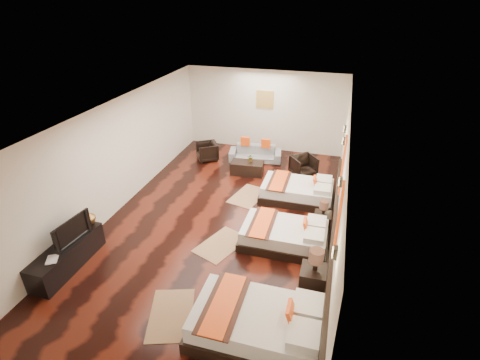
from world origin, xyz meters
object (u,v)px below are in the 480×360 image
(nightstand_a, at_px, (314,278))
(figurine, at_px, (87,217))
(nightstand_b, at_px, (322,220))
(sofa, at_px, (255,154))
(bed_near, at_px, (260,324))
(book, at_px, (46,260))
(bed_far, at_px, (298,191))
(armchair_left, at_px, (207,151))
(tv_console, at_px, (67,256))
(armchair_right, at_px, (303,166))
(tv, at_px, (69,230))
(table_plant, at_px, (251,158))
(coffee_table, at_px, (247,168))
(bed_mid, at_px, (285,235))

(nightstand_a, bearing_deg, figurine, 178.36)
(nightstand_b, xyz_separation_m, sofa, (-2.48, 3.43, -0.03))
(bed_near, height_order, book, bed_near)
(nightstand_b, relative_size, figurine, 2.27)
(bed_near, relative_size, bed_far, 1.13)
(armchair_left, bearing_deg, bed_near, -5.12)
(book, height_order, sofa, book)
(tv_console, distance_m, book, 0.58)
(armchair_right, bearing_deg, tv, -164.84)
(sofa, relative_size, table_plant, 6.89)
(figurine, distance_m, coffee_table, 5.04)
(nightstand_b, xyz_separation_m, coffee_table, (-2.48, 2.38, -0.08))
(figurine, height_order, table_plant, figurine)
(book, xyz_separation_m, armchair_left, (0.89, 6.33, -0.26))
(bed_mid, relative_size, armchair_right, 2.78)
(book, bearing_deg, table_plant, 65.96)
(armchair_right, height_order, table_plant, table_plant)
(nightstand_b, relative_size, tv_console, 0.44)
(sofa, xyz_separation_m, armchair_right, (1.69, -0.67, 0.07))
(tv_console, height_order, book, book)
(armchair_left, xyz_separation_m, armchair_right, (3.27, -0.29, 0.01))
(nightstand_b, height_order, tv_console, nightstand_b)
(bed_mid, distance_m, nightstand_b, 1.11)
(nightstand_a, xyz_separation_m, table_plant, (-2.39, 4.58, 0.18))
(sofa, bearing_deg, coffee_table, -99.57)
(table_plant, bearing_deg, bed_near, -74.26)
(nightstand_b, height_order, sofa, nightstand_b)
(figurine, relative_size, armchair_left, 0.52)
(book, height_order, armchair_left, armchair_left)
(nightstand_a, relative_size, sofa, 0.58)
(sofa, xyz_separation_m, armchair_left, (-1.57, -0.38, 0.05))
(bed_near, xyz_separation_m, sofa, (-1.74, 6.81, -0.04))
(sofa, xyz_separation_m, coffee_table, (0.00, -1.05, -0.05))
(nightstand_b, bearing_deg, table_plant, 134.28)
(tv, bearing_deg, armchair_right, -31.49)
(tv_console, xyz_separation_m, table_plant, (2.56, 5.23, 0.25))
(nightstand_b, height_order, figurine, figurine)
(nightstand_a, height_order, armchair_left, nightstand_a)
(armchair_left, bearing_deg, sofa, 71.29)
(nightstand_b, distance_m, book, 5.94)
(armchair_left, distance_m, table_plant, 1.79)
(nightstand_a, xyz_separation_m, book, (-4.95, -1.15, 0.21))
(bed_near, bearing_deg, tv_console, 171.91)
(nightstand_b, bearing_deg, armchair_right, 106.01)
(book, bearing_deg, sofa, 69.86)
(nightstand_a, distance_m, figurine, 4.96)
(tv, bearing_deg, coffee_table, -19.89)
(sofa, distance_m, coffee_table, 1.05)
(figurine, bearing_deg, tv_console, -90.00)
(tv, distance_m, coffee_table, 5.58)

